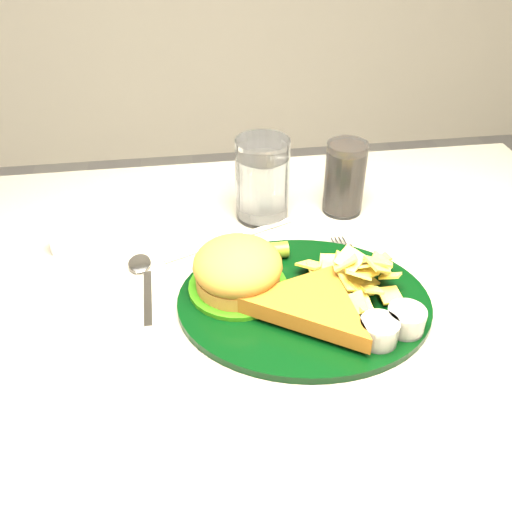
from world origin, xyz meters
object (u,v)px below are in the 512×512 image
at_px(table, 241,457).
at_px(fork_napkin, 360,285).
at_px(cola_glass, 345,178).
at_px(dinner_plate, 305,283).
at_px(water_glass, 262,180).

height_order(table, fork_napkin, fork_napkin).
xyz_separation_m(cola_glass, fork_napkin, (-0.03, -0.21, -0.05)).
relative_size(table, fork_napkin, 7.06).
height_order(dinner_plate, cola_glass, cola_glass).
relative_size(dinner_plate, cola_glass, 2.77).
distance_m(water_glass, fork_napkin, 0.24).
bearing_deg(dinner_plate, fork_napkin, 24.00).
bearing_deg(cola_glass, fork_napkin, -98.64).
xyz_separation_m(water_glass, fork_napkin, (0.10, -0.21, -0.06)).
distance_m(water_glass, cola_glass, 0.14).
bearing_deg(dinner_plate, table, 164.49).
height_order(dinner_plate, fork_napkin, dinner_plate).
distance_m(dinner_plate, cola_glass, 0.26).
height_order(cola_glass, fork_napkin, cola_glass).
bearing_deg(fork_napkin, cola_glass, 79.04).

